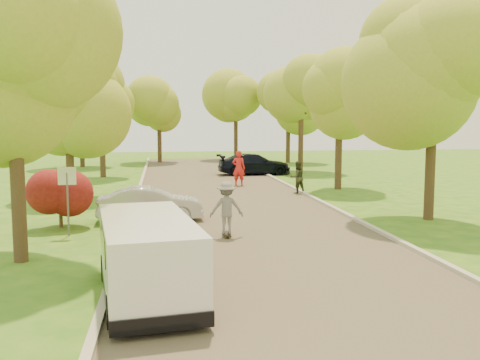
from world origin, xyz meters
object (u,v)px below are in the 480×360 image
dark_sedan (254,164)px  longboard (227,234)px  person_striped (239,168)px  street_sign (67,187)px  silver_sedan (150,204)px  skateboarder (226,208)px  person_olive (297,177)px  minivan (147,256)px

dark_sedan → longboard: (-4.20, -18.96, -0.62)m
longboard → person_striped: size_ratio=0.43×
street_sign → silver_sedan: street_sign is taller
skateboarder → person_olive: size_ratio=1.01×
minivan → longboard: size_ratio=5.51×
silver_sedan → person_striped: size_ratio=1.91×
dark_sedan → person_striped: bearing=159.0°
silver_sedan → dark_sedan: bearing=-24.4°
street_sign → person_striped: street_sign is taller
street_sign → minivan: size_ratio=0.47×
dark_sedan → person_olive: (0.50, -9.56, 0.10)m
dark_sedan → person_striped: 6.26m
longboard → person_striped: person_striped is taller
dark_sedan → skateboarder: skateboarder is taller
street_sign → minivan: street_sign is taller
person_striped → minivan: bearing=97.4°
silver_sedan → longboard: bearing=-143.6°
dark_sedan → silver_sedan: bearing=154.3°
longboard → skateboarder: (-0.00, 0.00, 0.83)m
dark_sedan → longboard: 19.43m
minivan → dark_sedan: 25.29m
minivan → skateboarder: (2.30, 5.48, 0.05)m
silver_sedan → longboard: size_ratio=4.46×
street_sign → silver_sedan: bearing=41.3°
skateboarder → person_olive: skateboarder is taller
skateboarder → person_olive: 10.51m
longboard → skateboarder: skateboarder is taller
street_sign → silver_sedan: (2.50, 2.19, -0.95)m
street_sign → person_olive: 12.88m
silver_sedan → skateboarder: bearing=-143.6°
skateboarder → dark_sedan: bearing=-100.9°
dark_sedan → skateboarder: (-4.20, -18.96, 0.21)m
minivan → skateboarder: size_ratio=2.84×
person_olive → longboard: bearing=48.6°
minivan → person_olive: size_ratio=2.86×
street_sign → skateboarder: size_ratio=1.34×
person_striped → person_olive: bearing=145.2°
person_striped → person_olive: (2.42, -3.60, -0.18)m
longboard → person_striped: bearing=-98.3°
minivan → person_olive: 16.45m
street_sign → person_olive: street_sign is taller
minivan → person_striped: person_striped is taller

